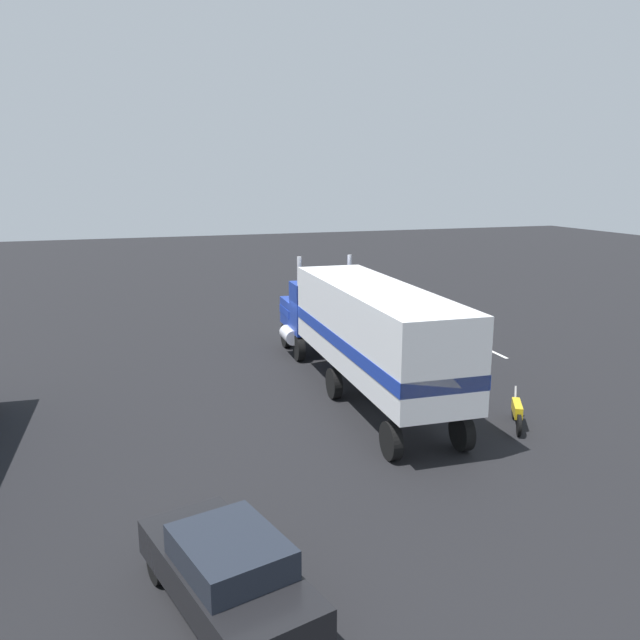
{
  "coord_description": "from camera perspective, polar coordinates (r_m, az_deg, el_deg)",
  "views": [
    {
      "loc": [
        -25.55,
        8.47,
        7.74
      ],
      "look_at": [
        0.18,
        -0.32,
        1.6
      ],
      "focal_mm": 35.83,
      "sensor_mm": 36.0,
      "label": 1
    }
  ],
  "objects": [
    {
      "name": "lane_stripe_mid",
      "position": [
        30.13,
        12.12,
        -2.44
      ],
      "size": [
        4.4,
        0.35,
        0.01
      ],
      "primitive_type": "cube",
      "rotation": [
        0.0,
        0.0,
        -0.04
      ],
      "color": "silver",
      "rests_on": "ground_plane"
    },
    {
      "name": "ground_plane",
      "position": [
        28.01,
        -0.49,
        -3.32
      ],
      "size": [
        120.0,
        120.0,
        0.0
      ],
      "primitive_type": "plane",
      "color": "black"
    },
    {
      "name": "lane_stripe_far",
      "position": [
        30.71,
        14.13,
        -2.26
      ],
      "size": [
        4.4,
        0.28,
        0.01
      ],
      "primitive_type": "cube",
      "rotation": [
        0.0,
        0.0,
        -0.03
      ],
      "color": "silver",
      "rests_on": "ground_plane"
    },
    {
      "name": "parked_car",
      "position": [
        12.42,
        -8.27,
        -21.37
      ],
      "size": [
        4.71,
        2.85,
        1.57
      ],
      "color": "black",
      "rests_on": "ground_plane"
    },
    {
      "name": "lane_stripe_near",
      "position": [
        26.53,
        8.92,
        -4.39
      ],
      "size": [
        4.4,
        0.42,
        0.01
      ],
      "primitive_type": "cube",
      "rotation": [
        0.0,
        0.0,
        -0.06
      ],
      "color": "silver",
      "rests_on": "ground_plane"
    },
    {
      "name": "motorcycle",
      "position": [
        21.23,
        17.17,
        -7.87
      ],
      "size": [
        1.88,
        1.14,
        1.12
      ],
      "color": "black",
      "rests_on": "ground_plane"
    },
    {
      "name": "semi_truck",
      "position": [
        22.7,
        3.83,
        -0.59
      ],
      "size": [
        14.27,
        3.18,
        4.5
      ],
      "color": "#193399",
      "rests_on": "ground_plane"
    },
    {
      "name": "person_bystander",
      "position": [
        25.44,
        8.46,
        -3.03
      ],
      "size": [
        0.36,
        0.47,
        1.63
      ],
      "color": "black",
      "rests_on": "ground_plane"
    }
  ]
}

